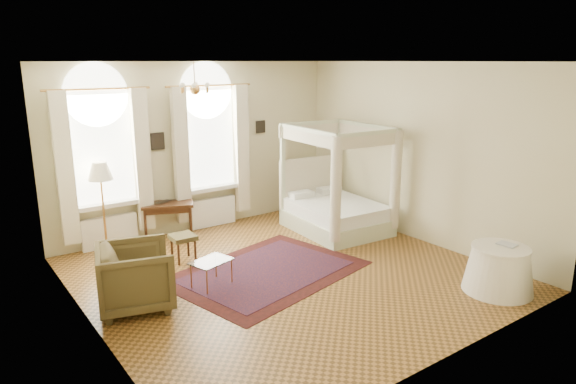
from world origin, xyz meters
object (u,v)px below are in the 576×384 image
Objects in this scene: canopy_bed at (337,207)px; side_table at (499,269)px; writing_desk at (168,208)px; coffee_table at (211,263)px; armchair at (136,277)px; stool at (183,239)px; nightstand at (313,194)px; floor_lamp at (100,176)px.

canopy_bed reaches higher than side_table.
writing_desk is 1.54× the size of coffee_table.
armchair is 1.44× the size of coffee_table.
stool reaches higher than coffee_table.
writing_desk reaches higher than nightstand.
nightstand is (0.62, 1.51, -0.15)m from canopy_bed.
nightstand is 5.58m from armchair.
side_table is at bearing -88.77° from canopy_bed.
armchair is 1.16m from coffee_table.
canopy_bed is 2.12× the size of armchair.
floor_lamp reaches higher than armchair.
stool is 5.03m from side_table.
canopy_bed reaches higher than floor_lamp.
stool is 0.66× the size of coffee_table.
side_table is (0.08, -3.52, -0.14)m from canopy_bed.
floor_lamp is (-0.95, 1.12, 1.02)m from stool.
coffee_table is (-0.09, -1.19, -0.01)m from stool.
armchair is 0.98× the size of side_table.
writing_desk is at bearing -16.54° from armchair.
canopy_bed is 4.47m from floor_lamp.
stool is at bearing -49.51° from floor_lamp.
coffee_table is (-3.89, -2.38, 0.04)m from nightstand.
writing_desk is at bearing 180.00° from nightstand.
writing_desk is 1.24m from stool.
side_table is (4.20, -4.95, -1.07)m from floor_lamp.
armchair is at bearing -136.11° from stool.
floor_lamp is at bearing 110.45° from coffee_table.
armchair reaches higher than stool.
armchair is 0.60× the size of floor_lamp.
stool is 0.28× the size of floor_lamp.
floor_lamp is at bearing 160.85° from canopy_bed.
side_table reaches higher than stool.
armchair is at bearing -122.10° from writing_desk.
stool is (-3.79, -1.19, 0.06)m from nightstand.
floor_lamp reaches higher than side_table.
coffee_table is at bearing -148.48° from nightstand.
armchair reaches higher than side_table.
stool is at bearing 174.30° from canopy_bed.
nightstand is at bearing 0.00° from writing_desk.
writing_desk is 1.45m from floor_lamp.
nightstand reaches higher than coffee_table.
canopy_bed reaches higher than writing_desk.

